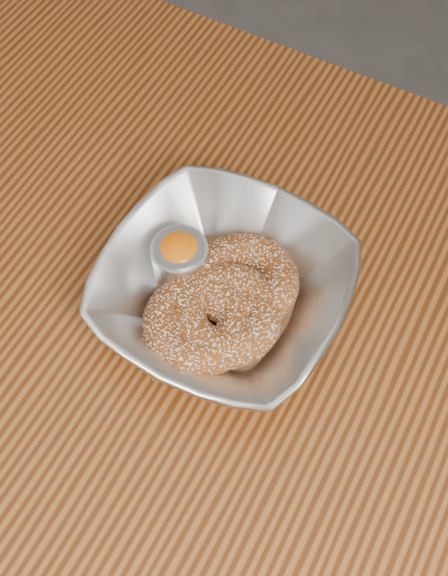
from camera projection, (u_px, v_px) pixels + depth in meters
The scene contains 8 objects.
ground_plane at pixel (217, 519), 1.26m from camera, with size 4.00×4.00×0.00m, color #565659.
table at pixel (211, 400), 0.69m from camera, with size 1.20×0.80×0.75m.
serving_bowl at pixel (224, 289), 0.61m from camera, with size 0.22×0.22×0.05m, color silver.
parchment at pixel (224, 299), 0.63m from camera, with size 0.14×0.14×0.00m, color brown.
donut_back at pixel (245, 281), 0.62m from camera, with size 0.10×0.10×0.04m, color brown.
donut_front at pixel (199, 324), 0.59m from camera, with size 0.10×0.10×0.04m, color brown.
donut_extra at pixel (224, 314), 0.60m from camera, with size 0.10×0.10×0.04m, color brown.
ramekin at pixel (180, 259), 0.62m from camera, with size 0.05×0.05×0.05m.
Camera 1 is at (0.12, -0.20, 1.31)m, focal length 42.00 mm.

